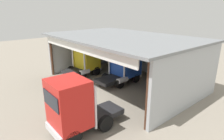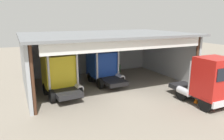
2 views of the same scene
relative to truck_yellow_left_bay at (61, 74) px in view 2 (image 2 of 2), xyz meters
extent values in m
plane|color=gray|center=(4.83, -3.29, -1.83)|extent=(80.00, 80.00, 0.00)
cube|color=#ADB2B7|center=(4.83, 6.34, 0.60)|extent=(15.04, 0.24, 4.86)
cube|color=#ADB2B7|center=(-2.69, 1.53, 0.60)|extent=(0.24, 9.63, 4.86)
cube|color=#ADB2B7|center=(12.35, 1.53, 0.60)|extent=(0.24, 9.63, 4.86)
cube|color=gray|center=(4.83, 1.20, 3.13)|extent=(15.64, 10.27, 0.20)
cylinder|color=#4C2D1E|center=(-2.44, -3.14, 0.60)|extent=(0.24, 0.24, 4.86)
cylinder|color=#4C2D1E|center=(12.10, -3.14, 0.60)|extent=(0.24, 0.24, 4.86)
cube|color=white|center=(4.83, -3.55, 2.68)|extent=(13.54, 0.12, 0.90)
cube|color=yellow|center=(-0.04, 0.23, 0.29)|extent=(2.75, 2.37, 2.68)
cube|color=black|center=(-0.13, 1.33, 0.76)|extent=(2.20, 0.23, 0.81)
cube|color=silver|center=(-0.13, 1.36, -1.15)|extent=(2.46, 0.36, 0.44)
cube|color=#232326|center=(0.09, -1.36, -1.12)|extent=(2.16, 3.03, 0.36)
cylinder|color=silver|center=(-1.10, -1.10, 0.29)|extent=(0.18, 0.18, 3.18)
cylinder|color=silver|center=(1.22, -0.91, 0.29)|extent=(0.18, 0.18, 3.18)
cylinder|color=silver|center=(1.22, -0.96, -1.00)|extent=(0.65, 1.24, 0.56)
cylinder|color=black|center=(-1.21, 0.57, -1.30)|extent=(0.38, 1.08, 1.06)
cylinder|color=black|center=(1.06, 0.75, -1.30)|extent=(0.38, 1.08, 1.06)
cylinder|color=black|center=(-1.05, -1.45, -1.30)|extent=(0.38, 1.08, 1.06)
cylinder|color=black|center=(1.22, -1.26, -1.30)|extent=(0.38, 1.08, 1.06)
cube|color=#1E47B7|center=(4.68, 2.15, 0.13)|extent=(2.65, 2.57, 2.42)
cube|color=black|center=(4.62, 3.40, 0.56)|extent=(2.16, 0.15, 0.73)
cube|color=silver|center=(4.62, 3.43, -1.17)|extent=(2.42, 0.26, 0.44)
cube|color=#232326|center=(4.76, 0.20, -1.14)|extent=(2.06, 3.62, 0.36)
cylinder|color=silver|center=(3.59, 0.72, 0.18)|extent=(0.18, 0.18, 3.01)
cylinder|color=silver|center=(5.88, 0.81, 0.18)|extent=(0.18, 0.18, 3.01)
cylinder|color=silver|center=(5.89, 0.55, -1.02)|extent=(0.61, 1.22, 0.56)
cylinder|color=black|center=(3.53, 2.59, -1.32)|extent=(0.34, 1.02, 1.01)
cylinder|color=black|center=(5.78, 2.69, -1.32)|extent=(0.34, 1.02, 1.01)
cylinder|color=black|center=(3.64, 0.15, -1.32)|extent=(0.34, 1.02, 1.01)
cylinder|color=black|center=(5.88, 0.25, -1.32)|extent=(0.34, 1.02, 1.01)
cube|color=red|center=(9.50, -7.23, 0.43)|extent=(2.32, 2.11, 2.94)
cube|color=silver|center=(9.49, -8.33, -1.14)|extent=(2.19, 0.18, 0.44)
cube|color=#232326|center=(9.52, -5.26, -1.11)|extent=(1.76, 3.61, 0.36)
cylinder|color=silver|center=(10.55, -6.05, 0.12)|extent=(0.18, 0.18, 2.81)
cylinder|color=silver|center=(8.47, -6.03, 0.12)|extent=(0.18, 0.18, 2.81)
cylinder|color=silver|center=(8.48, -5.55, -0.99)|extent=(0.57, 1.21, 0.56)
cylinder|color=black|center=(8.49, -7.64, -1.29)|extent=(0.31, 1.09, 1.08)
cylinder|color=black|center=(10.52, -5.27, -1.29)|extent=(0.31, 1.09, 1.08)
cylinder|color=black|center=(8.52, -5.25, -1.29)|extent=(0.31, 1.09, 1.08)
cylinder|color=#197233|center=(8.08, 5.27, -1.38)|extent=(0.58, 0.58, 0.90)
cube|color=#1E59A5|center=(2.58, 5.34, -1.33)|extent=(0.90, 0.60, 1.00)
cone|color=orange|center=(9.12, -6.24, -1.55)|extent=(0.36, 0.36, 0.56)
camera|label=1|loc=(18.95, -11.85, 5.75)|focal=30.51mm
camera|label=2|loc=(-3.34, -17.47, 4.55)|focal=33.93mm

